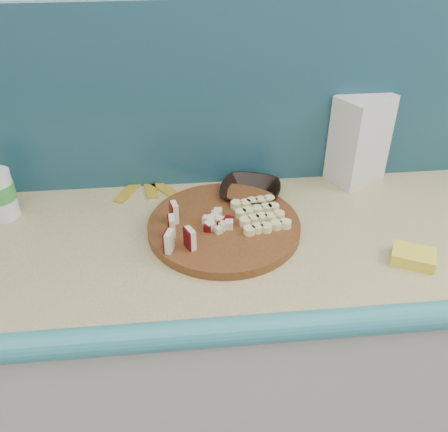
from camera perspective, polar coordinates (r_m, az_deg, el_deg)
kitchen_counter at (r=1.54m, az=-5.13°, el=-16.48°), size 2.20×0.63×0.91m
backsplash at (r=1.36m, az=-7.02°, el=12.96°), size 2.20×0.02×0.50m
cutting_board at (r=1.25m, az=0.00°, el=-1.20°), size 0.44×0.44×0.02m
apple_wedges at (r=1.18m, az=-5.53°, el=-1.53°), size 0.07×0.15×0.05m
apple_chunks at (r=1.24m, az=-1.10°, el=-0.55°), size 0.06×0.06×0.02m
banana_slices at (r=1.26m, az=4.11°, el=0.19°), size 0.14×0.16×0.02m
brown_bowl at (r=1.37m, az=3.02°, el=2.69°), size 0.21×0.21×0.04m
flour_bag at (r=1.47m, az=15.23°, el=8.51°), size 0.18×0.17×0.25m
sponge at (r=1.23m, az=20.83°, el=-4.37°), size 0.12×0.10×0.03m
banana_peel at (r=1.44m, az=-8.63°, el=3.18°), size 0.20×0.16×0.01m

